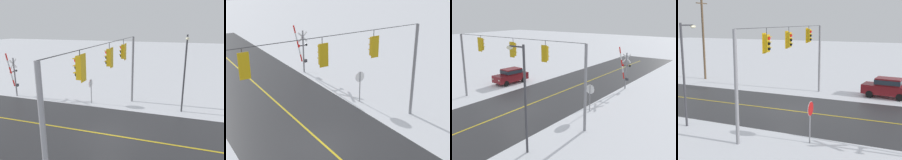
% 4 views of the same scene
% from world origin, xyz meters
% --- Properties ---
extents(ground_plane, '(160.00, 160.00, 0.00)m').
position_xyz_m(ground_plane, '(0.00, 0.00, 0.00)').
color(ground_plane, white).
extents(road_asphalt, '(9.00, 80.00, 0.01)m').
position_xyz_m(road_asphalt, '(0.00, 6.00, 0.00)').
color(road_asphalt, '#303033').
rests_on(road_asphalt, ground).
extents(lane_centre_line, '(0.14, 72.00, 0.01)m').
position_xyz_m(lane_centre_line, '(0.00, 6.00, 0.01)').
color(lane_centre_line, gold).
rests_on(lane_centre_line, ground).
extents(signal_span, '(14.20, 0.47, 6.22)m').
position_xyz_m(signal_span, '(0.07, -0.01, 4.25)').
color(signal_span, gray).
rests_on(signal_span, ground).
extents(stop_sign, '(0.80, 0.09, 2.35)m').
position_xyz_m(stop_sign, '(-5.31, -3.57, 1.71)').
color(stop_sign, gray).
rests_on(stop_sign, ground).
extents(railroad_crossing, '(1.42, 0.31, 4.57)m').
position_xyz_m(railroad_crossing, '(-4.88, -11.88, 2.27)').
color(railroad_crossing, gray).
rests_on(railroad_crossing, ground).
extents(streetlamp_near, '(1.39, 0.28, 6.50)m').
position_xyz_m(streetlamp_near, '(-5.59, 4.62, 3.92)').
color(streetlamp_near, '#38383D').
rests_on(streetlamp_near, ground).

